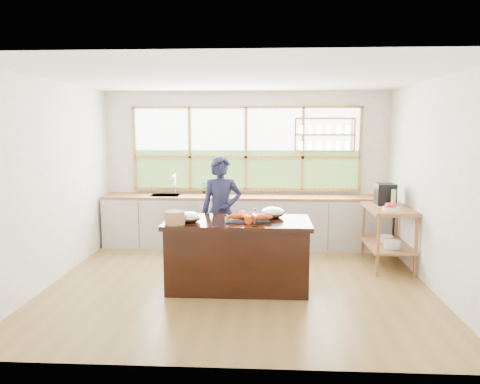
# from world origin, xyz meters

# --- Properties ---
(ground_plane) EXTENTS (5.00, 5.00, 0.00)m
(ground_plane) POSITION_xyz_m (0.00, 0.00, 0.00)
(ground_plane) COLOR olive
(room_shell) EXTENTS (5.02, 4.52, 2.71)m
(room_shell) POSITION_xyz_m (0.02, 0.51, 1.75)
(room_shell) COLOR white
(room_shell) RESTS_ON ground_plane
(back_counter) EXTENTS (4.90, 0.63, 0.90)m
(back_counter) POSITION_xyz_m (-0.02, 1.94, 0.45)
(back_counter) COLOR #B9B7AF
(back_counter) RESTS_ON ground_plane
(right_shelf_unit) EXTENTS (0.62, 1.10, 0.90)m
(right_shelf_unit) POSITION_xyz_m (2.19, 0.89, 0.60)
(right_shelf_unit) COLOR olive
(right_shelf_unit) RESTS_ON ground_plane
(island) EXTENTS (1.85, 0.90, 0.90)m
(island) POSITION_xyz_m (0.00, -0.20, 0.45)
(island) COLOR black
(island) RESTS_ON ground_plane
(cook) EXTENTS (0.65, 0.47, 1.66)m
(cook) POSITION_xyz_m (-0.30, 0.72, 0.83)
(cook) COLOR #1A1A37
(cook) RESTS_ON ground_plane
(potted_plant) EXTENTS (0.15, 0.13, 0.25)m
(potted_plant) POSITION_xyz_m (-0.72, 2.00, 1.02)
(potted_plant) COLOR slate
(potted_plant) RESTS_ON back_counter
(cutting_board) EXTENTS (0.44, 0.36, 0.01)m
(cutting_board) POSITION_xyz_m (-0.56, 1.94, 0.91)
(cutting_board) COLOR #66AE43
(cutting_board) RESTS_ON back_counter
(espresso_machine) EXTENTS (0.29, 0.31, 0.32)m
(espresso_machine) POSITION_xyz_m (2.19, 1.14, 1.06)
(espresso_machine) COLOR black
(espresso_machine) RESTS_ON right_shelf_unit
(wine_bottle) EXTENTS (0.08, 0.08, 0.27)m
(wine_bottle) POSITION_xyz_m (2.24, 0.87, 1.04)
(wine_bottle) COLOR #9EB856
(wine_bottle) RESTS_ON right_shelf_unit
(fruit_bowl) EXTENTS (0.24, 0.24, 0.11)m
(fruit_bowl) POSITION_xyz_m (2.14, 0.61, 0.94)
(fruit_bowl) COLOR silver
(fruit_bowl) RESTS_ON right_shelf_unit
(slate_board) EXTENTS (0.59, 0.46, 0.02)m
(slate_board) POSITION_xyz_m (0.11, -0.20, 0.91)
(slate_board) COLOR black
(slate_board) RESTS_ON island
(lobster_pile) EXTENTS (0.52, 0.48, 0.08)m
(lobster_pile) POSITION_xyz_m (0.13, -0.23, 0.96)
(lobster_pile) COLOR #D9530A
(lobster_pile) RESTS_ON slate_board
(mixing_bowl_left) EXTENTS (0.28, 0.28, 0.14)m
(mixing_bowl_left) POSITION_xyz_m (-0.60, -0.34, 0.96)
(mixing_bowl_left) COLOR #B5B7BC
(mixing_bowl_left) RESTS_ON island
(mixing_bowl_right) EXTENTS (0.30, 0.30, 0.15)m
(mixing_bowl_right) POSITION_xyz_m (0.45, 0.02, 0.96)
(mixing_bowl_right) COLOR #B5B7BC
(mixing_bowl_right) RESTS_ON island
(wine_glass) EXTENTS (0.08, 0.08, 0.22)m
(wine_glass) POSITION_xyz_m (0.23, -0.55, 1.06)
(wine_glass) COLOR white
(wine_glass) RESTS_ON island
(wicker_basket) EXTENTS (0.25, 0.25, 0.16)m
(wicker_basket) POSITION_xyz_m (-0.76, -0.48, 0.98)
(wicker_basket) COLOR #B17B55
(wicker_basket) RESTS_ON island
(parchment_roll) EXTENTS (0.19, 0.31, 0.08)m
(parchment_roll) POSITION_xyz_m (-0.75, -0.07, 0.94)
(parchment_roll) COLOR white
(parchment_roll) RESTS_ON island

